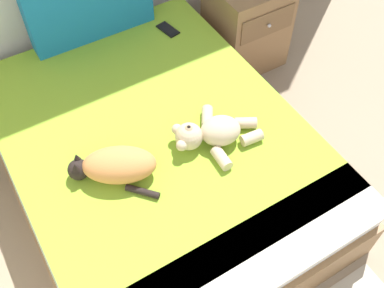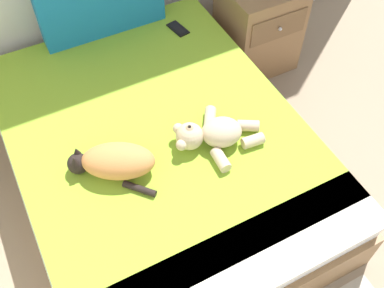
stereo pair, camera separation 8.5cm
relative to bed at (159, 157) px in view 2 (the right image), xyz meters
name	(u,v)px [view 2 (the right image)]	position (x,y,z in m)	size (l,w,h in m)	color
ground_plane	(300,277)	(0.38, -0.86, -0.23)	(9.61, 9.61, 0.00)	gray
bed	(159,157)	(0.00, 0.00, 0.00)	(1.46, 1.92, 0.46)	olive
patterned_cushion	(101,1)	(0.06, 0.87, 0.44)	(0.74, 0.14, 0.41)	#1972AD
cat	(114,162)	(-0.27, -0.14, 0.30)	(0.41, 0.38, 0.15)	#D18447
teddy_bear	(212,134)	(0.21, -0.20, 0.30)	(0.45, 0.38, 0.15)	beige
cell_phone	(178,29)	(0.45, 0.67, 0.24)	(0.10, 0.16, 0.01)	black
nightstand	(258,27)	(1.03, 0.62, 0.08)	(0.47, 0.45, 0.61)	olive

